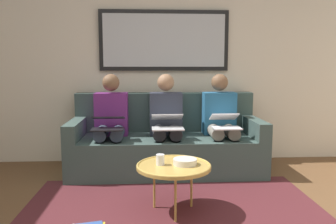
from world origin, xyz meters
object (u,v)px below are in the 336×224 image
(couch, at_px, (166,144))
(framed_mirror, at_px, (164,41))
(person_right, at_px, (111,121))
(bowl, at_px, (185,162))
(person_middle, at_px, (166,120))
(laptop_black, at_px, (108,123))
(coffee_table, at_px, (174,167))
(laptop_white, at_px, (225,122))
(laptop_silver, at_px, (167,122))
(person_left, at_px, (221,119))
(cup, at_px, (160,160))

(couch, xyz_separation_m, framed_mirror, (0.00, -0.39, 1.24))
(couch, xyz_separation_m, person_right, (0.64, 0.07, 0.30))
(bowl, xyz_separation_m, person_middle, (0.10, -1.14, 0.17))
(bowl, xyz_separation_m, laptop_black, (0.74, -0.89, 0.19))
(couch, relative_size, coffee_table, 3.52)
(framed_mirror, relative_size, bowl, 8.16)
(framed_mirror, distance_m, laptop_white, 1.32)
(framed_mirror, relative_size, coffee_table, 2.60)
(bowl, height_order, person_right, person_right)
(coffee_table, relative_size, laptop_silver, 1.76)
(framed_mirror, relative_size, person_middle, 1.43)
(bowl, bearing_deg, laptop_black, -50.26)
(framed_mirror, xyz_separation_m, person_middle, (0.00, 0.46, -0.94))
(person_left, bearing_deg, person_middle, 0.00)
(bowl, height_order, laptop_black, laptop_black)
(couch, height_order, laptop_white, couch)
(coffee_table, distance_m, laptop_white, 1.14)
(coffee_table, bearing_deg, laptop_silver, -89.96)
(person_left, distance_m, person_right, 1.28)
(person_middle, distance_m, laptop_silver, 0.24)
(coffee_table, bearing_deg, person_middle, -89.97)
(laptop_silver, relative_size, laptop_black, 1.04)
(framed_mirror, height_order, person_middle, framed_mirror)
(bowl, relative_size, laptop_black, 0.59)
(couch, distance_m, person_left, 0.71)
(bowl, distance_m, laptop_black, 1.17)
(person_left, distance_m, person_middle, 0.64)
(laptop_black, bearing_deg, framed_mirror, -132.13)
(framed_mirror, bearing_deg, person_right, 35.52)
(bowl, distance_m, person_middle, 1.15)
(couch, xyz_separation_m, person_middle, (0.00, 0.07, 0.30))
(couch, relative_size, framed_mirror, 1.35)
(coffee_table, height_order, person_left, person_left)
(couch, distance_m, laptop_silver, 0.44)
(cup, xyz_separation_m, person_middle, (-0.11, -1.13, 0.15))
(couch, height_order, coffee_table, couch)
(couch, height_order, cup, couch)
(couch, distance_m, cup, 1.22)
(laptop_white, height_order, person_right, person_right)
(cup, height_order, person_left, person_left)
(bowl, xyz_separation_m, laptop_white, (-0.54, -0.90, 0.19))
(laptop_white, bearing_deg, person_middle, -20.26)
(cup, distance_m, person_middle, 1.15)
(framed_mirror, distance_m, person_right, 1.23)
(person_right, bearing_deg, person_middle, 180.00)
(coffee_table, height_order, person_middle, person_middle)
(laptop_silver, bearing_deg, person_right, -20.38)
(framed_mirror, bearing_deg, laptop_white, 132.72)
(laptop_white, bearing_deg, coffee_table, 54.99)
(framed_mirror, distance_m, coffee_table, 1.98)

